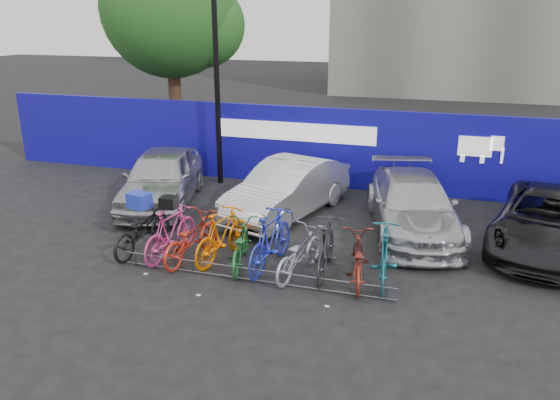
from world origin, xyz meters
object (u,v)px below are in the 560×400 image
at_px(bike_8, 357,260).
at_px(bike_9, 384,255).
at_px(car_3, 550,221).
at_px(car_2, 413,205).
at_px(bike_6, 299,253).
at_px(bike_rack, 253,275).
at_px(tree, 176,12).
at_px(bike_5, 271,240).
at_px(lamppost, 217,76).
at_px(car_0, 161,177).
at_px(car_1, 287,189).
at_px(bike_2, 191,238).
at_px(bike_0, 142,230).
at_px(bike_1, 171,233).
at_px(bike_4, 240,245).
at_px(bike_3, 222,235).
at_px(bike_7, 326,248).

relative_size(bike_8, bike_9, 0.96).
bearing_deg(car_3, car_2, -169.83).
bearing_deg(bike_6, bike_rack, 50.32).
height_order(car_2, bike_6, car_2).
bearing_deg(tree, bike_5, -55.17).
bearing_deg(lamppost, bike_8, -46.35).
bearing_deg(bike_rack, car_0, 136.94).
distance_m(car_1, bike_2, 3.46).
distance_m(car_3, bike_0, 9.02).
relative_size(car_0, bike_9, 2.33).
relative_size(bike_0, bike_1, 1.04).
height_order(car_0, car_3, car_0).
bearing_deg(bike_1, bike_4, -171.94).
distance_m(lamppost, bike_rack, 7.48).
distance_m(bike_3, bike_5, 1.09).
distance_m(bike_0, bike_3, 1.88).
height_order(bike_rack, bike_8, bike_8).
bearing_deg(bike_4, bike_rack, 116.69).
xyz_separation_m(car_2, bike_7, (-1.50, -2.84, -0.10)).
relative_size(car_1, car_2, 0.92).
bearing_deg(car_0, bike_8, -43.12).
bearing_deg(bike_7, lamppost, -52.50).
xyz_separation_m(car_3, bike_1, (-7.84, -2.83, -0.09)).
relative_size(tree, car_2, 1.68).
bearing_deg(bike_7, tree, -53.94).
bearing_deg(bike_2, bike_4, -169.75).
bearing_deg(bike_6, car_3, -136.43).
bearing_deg(bike_1, car_1, -109.32).
height_order(car_3, bike_3, car_3).
distance_m(bike_3, bike_9, 3.39).
xyz_separation_m(bike_rack, bike_2, (-1.60, 0.61, 0.34)).
relative_size(car_3, bike_5, 2.30).
xyz_separation_m(car_3, bike_8, (-3.81, -2.85, -0.17)).
bearing_deg(bike_8, bike_3, -13.38).
height_order(car_1, bike_8, car_1).
height_order(lamppost, bike_rack, lamppost).
bearing_deg(bike_9, bike_4, -2.13).
bearing_deg(bike_5, car_2, -125.65).
bearing_deg(bike_6, bike_5, 1.82).
xyz_separation_m(car_0, car_3, (9.71, -0.24, -0.11)).
bearing_deg(bike_4, lamppost, -75.05).
bearing_deg(bike_2, bike_9, -168.14).
relative_size(bike_7, bike_9, 1.00).
xyz_separation_m(bike_1, bike_2, (0.48, -0.01, -0.06)).
relative_size(car_2, bike_7, 2.43).
bearing_deg(car_1, bike_6, -53.39).
distance_m(car_0, bike_7, 6.00).
distance_m(lamppost, bike_0, 5.99).
distance_m(bike_1, bike_3, 1.14).
bearing_deg(tree, bike_2, -62.74).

